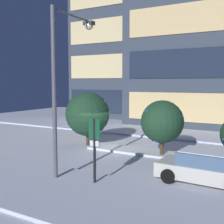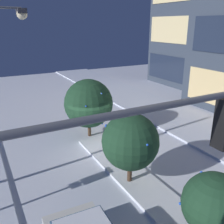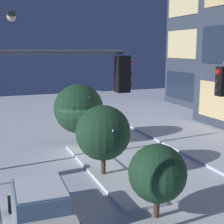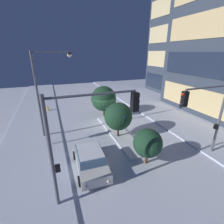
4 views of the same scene
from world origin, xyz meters
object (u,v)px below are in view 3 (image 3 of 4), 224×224
at_px(decorated_tree_left_of_median, 79,109).
at_px(decorated_tree_right_of_median, 103,133).
at_px(car_near, 41,208).
at_px(decorated_tree_median, 157,173).
at_px(traffic_light_corner_near_right, 28,122).

distance_m(decorated_tree_left_of_median, decorated_tree_right_of_median, 5.92).
height_order(car_near, decorated_tree_median, decorated_tree_median).
relative_size(decorated_tree_median, decorated_tree_right_of_median, 0.79).
xyz_separation_m(traffic_light_corner_near_right, decorated_tree_left_of_median, (-11.66, 4.65, -1.96)).
relative_size(car_near, decorated_tree_left_of_median, 1.13).
bearing_deg(traffic_light_corner_near_right, decorated_tree_left_of_median, 68.26).
relative_size(decorated_tree_left_of_median, decorated_tree_right_of_median, 1.11).
height_order(traffic_light_corner_near_right, decorated_tree_median, traffic_light_corner_near_right).
relative_size(decorated_tree_median, decorated_tree_left_of_median, 0.71).
bearing_deg(car_near, decorated_tree_median, 79.54).
bearing_deg(decorated_tree_left_of_median, decorated_tree_median, -0.35).
distance_m(car_near, traffic_light_corner_near_right, 4.27).
distance_m(car_near, decorated_tree_right_of_median, 5.17).
height_order(car_near, decorated_tree_right_of_median, decorated_tree_right_of_median).
height_order(traffic_light_corner_near_right, decorated_tree_left_of_median, traffic_light_corner_near_right).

